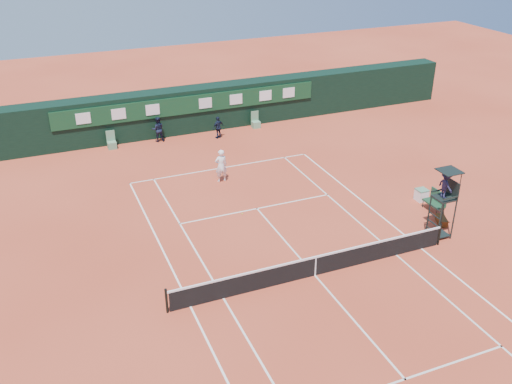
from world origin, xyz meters
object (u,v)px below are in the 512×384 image
cooler (421,195)px  player_bench (436,200)px  umpire_chair (445,190)px  player (221,166)px  tennis_net (315,265)px

cooler → player_bench: bearing=-93.3°
player_bench → umpire_chair: bearing=-124.7°
umpire_chair → cooler: 4.25m
player_bench → player: bearing=140.3°
player_bench → tennis_net: bearing=-161.9°
cooler → player: (-9.03, 6.22, 0.64)m
tennis_net → cooler: tennis_net is taller
tennis_net → player: size_ratio=6.66×
player_bench → cooler: (0.07, 1.23, -0.27)m
umpire_chair → player: umpire_chair is taller
tennis_net → player_bench: 8.77m
cooler → player: player is taller
tennis_net → cooler: 9.30m
player → umpire_chair: bearing=126.9°
tennis_net → umpire_chair: bearing=5.1°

